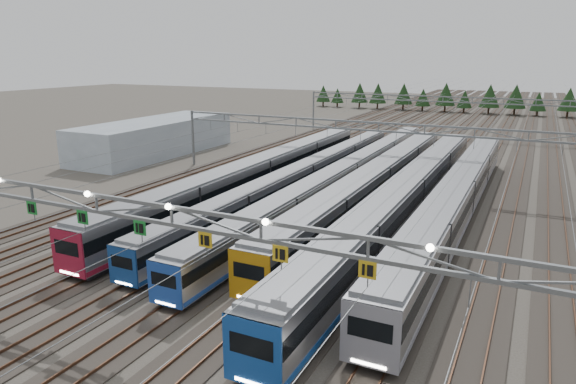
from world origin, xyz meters
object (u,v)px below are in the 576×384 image
at_px(train_d, 376,183).
at_px(gantry_far, 443,104).
at_px(train_a, 259,174).
at_px(gantry_near, 170,220).
at_px(train_f, 457,198).
at_px(west_shed, 155,137).
at_px(gantry_mid, 378,134).
at_px(train_e, 407,196).
at_px(train_c, 347,176).
at_px(train_b, 303,177).

distance_m(train_d, gantry_far, 53.02).
relative_size(train_a, gantry_near, 0.99).
xyz_separation_m(train_f, west_shed, (-49.88, 14.62, 0.46)).
xyz_separation_m(gantry_near, gantry_mid, (0.05, 40.12, -0.70)).
bearing_deg(train_d, gantry_near, -94.07).
distance_m(train_e, gantry_far, 57.81).
xyz_separation_m(train_e, gantry_near, (-6.80, -27.85, 4.77)).
bearing_deg(gantry_near, train_c, 93.58).
bearing_deg(train_f, west_shed, 163.66).
bearing_deg(train_a, gantry_mid, 42.05).
bearing_deg(train_a, west_shed, 152.53).
height_order(train_b, gantry_near, gantry_near).
distance_m(train_e, train_f, 4.82).
height_order(gantry_near, west_shed, gantry_near).
bearing_deg(train_b, train_a, -148.19).
bearing_deg(train_d, gantry_far, 92.44).
distance_m(train_c, train_e, 11.66).
xyz_separation_m(train_d, gantry_mid, (-2.25, 7.81, 4.15)).
relative_size(train_f, gantry_mid, 1.02).
height_order(train_a, train_d, train_a).
relative_size(train_b, train_f, 1.04).
height_order(train_c, train_f, train_f).
relative_size(train_e, west_shed, 2.06).
bearing_deg(gantry_mid, train_c, -114.82).
relative_size(train_f, gantry_far, 1.02).
bearing_deg(train_e, west_shed, 160.17).
relative_size(train_b, gantry_mid, 1.06).
distance_m(train_a, train_d, 13.70).
relative_size(train_b, gantry_far, 1.06).
height_order(train_b, train_d, train_d).
bearing_deg(train_c, train_f, -22.79).
distance_m(train_b, gantry_near, 33.84).
height_order(train_f, west_shed, west_shed).
height_order(train_a, gantry_mid, gantry_mid).
xyz_separation_m(train_b, train_f, (18.00, -3.18, 0.41)).
distance_m(train_f, gantry_near, 32.03).
distance_m(train_d, gantry_near, 32.75).
relative_size(train_c, train_d, 1.20).
height_order(train_a, train_b, train_a).
height_order(train_d, gantry_mid, gantry_mid).
relative_size(train_a, train_c, 0.83).
distance_m(train_c, gantry_near, 35.69).
height_order(train_c, train_e, train_e).
relative_size(train_a, train_b, 0.93).
bearing_deg(gantry_mid, gantry_far, 90.00).
xyz_separation_m(train_b, train_d, (9.00, -0.46, 0.34)).
bearing_deg(gantry_far, gantry_near, -90.03).
height_order(train_a, gantry_far, gantry_far).
bearing_deg(train_b, gantry_near, -78.44).
height_order(train_b, gantry_far, gantry_far).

